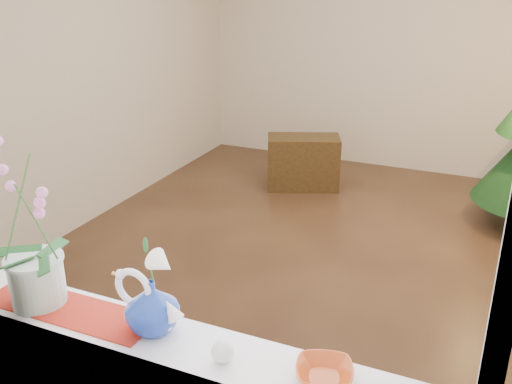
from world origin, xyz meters
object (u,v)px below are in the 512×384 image
at_px(swan, 148,304).
at_px(side_table, 303,162).
at_px(blue_vase, 152,303).
at_px(amber_dish, 324,374).
at_px(orchid_pot, 28,226).
at_px(paperweight, 223,351).

xyz_separation_m(swan, side_table, (-0.76, 3.83, -0.76)).
height_order(blue_vase, amber_dish, blue_vase).
distance_m(blue_vase, side_table, 3.97).
bearing_deg(swan, orchid_pot, -170.16).
distance_m(amber_dish, side_table, 4.12).
distance_m(swan, side_table, 3.98).
distance_m(swan, amber_dish, 0.65).
height_order(swan, paperweight, swan).
relative_size(orchid_pot, swan, 2.43).
bearing_deg(side_table, paperweight, -97.04).
distance_m(swan, paperweight, 0.32).
xyz_separation_m(orchid_pot, amber_dish, (1.13, 0.03, -0.31)).
xyz_separation_m(blue_vase, amber_dish, (0.63, 0.00, -0.10)).
height_order(orchid_pot, swan, orchid_pot).
relative_size(paperweight, amber_dish, 0.49).
bearing_deg(orchid_pot, amber_dish, 1.29).
bearing_deg(side_table, amber_dish, -92.36).
xyz_separation_m(orchid_pot, blue_vase, (0.50, 0.02, -0.21)).
height_order(paperweight, side_table, paperweight).
height_order(blue_vase, paperweight, blue_vase).
xyz_separation_m(swan, amber_dish, (0.64, 0.01, -0.09)).
xyz_separation_m(orchid_pot, paperweight, (0.80, -0.03, -0.29)).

